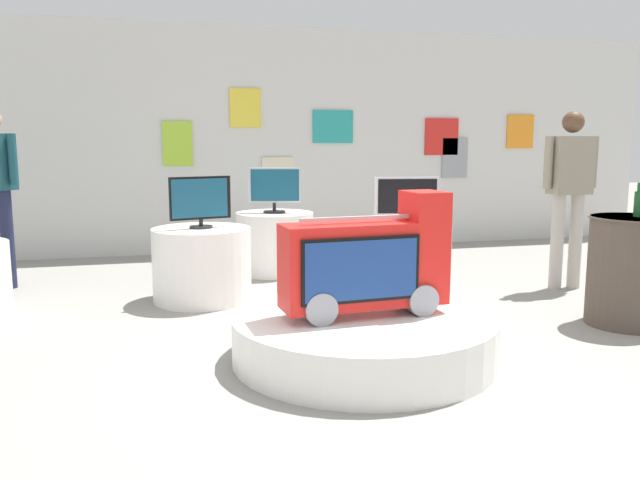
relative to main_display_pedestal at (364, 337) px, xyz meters
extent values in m
plane|color=gray|center=(-0.12, -0.03, -0.15)|extent=(30.00, 30.00, 0.00)
cube|color=silver|center=(-0.12, 4.38, 1.26)|extent=(11.43, 0.10, 2.83)
cube|color=gray|center=(2.72, 4.32, 1.03)|extent=(0.37, 0.02, 0.54)
cube|color=yellow|center=(-0.15, 4.32, 1.67)|extent=(0.39, 0.02, 0.48)
cube|color=#9ECC33|center=(-1.00, 4.32, 1.23)|extent=(0.36, 0.02, 0.54)
cube|color=red|center=(2.52, 4.32, 1.32)|extent=(0.48, 0.02, 0.49)
cube|color=teal|center=(0.98, 4.32, 1.44)|extent=(0.54, 0.02, 0.42)
cube|color=beige|center=(0.25, 4.32, 0.79)|extent=(0.41, 0.02, 0.53)
cube|color=orange|center=(3.71, 4.32, 1.39)|extent=(0.41, 0.02, 0.46)
cylinder|color=white|center=(0.00, 0.00, 0.00)|extent=(1.70, 1.70, 0.30)
cylinder|color=gray|center=(-0.34, -0.03, 0.25)|extent=(0.23, 0.37, 0.21)
cylinder|color=gray|center=(0.34, 0.03, 0.25)|extent=(0.23, 0.37, 0.21)
cube|color=red|center=(0.00, 0.00, 0.48)|extent=(1.09, 0.38, 0.54)
cube|color=red|center=(0.42, 0.03, 0.84)|extent=(0.26, 0.32, 0.19)
cube|color=black|center=(-0.07, -0.17, 0.48)|extent=(0.77, 0.07, 0.40)
cube|color=navy|center=(-0.07, -0.17, 0.48)|extent=(0.73, 0.07, 0.36)
cube|color=#B2B2B7|center=(0.00, 0.00, 0.78)|extent=(0.86, 0.09, 0.02)
cylinder|color=white|center=(-0.90, 1.85, 0.18)|extent=(0.87, 0.87, 0.65)
cylinder|color=black|center=(-0.90, 1.85, 0.51)|extent=(0.20, 0.20, 0.02)
cylinder|color=black|center=(-0.90, 1.85, 0.55)|extent=(0.04, 0.04, 0.06)
cube|color=black|center=(-0.90, 1.85, 0.77)|extent=(0.54, 0.18, 0.37)
cube|color=navy|center=(-0.91, 1.83, 0.77)|extent=(0.49, 0.14, 0.34)
cylinder|color=white|center=(0.93, 1.61, 0.18)|extent=(0.84, 0.84, 0.65)
cylinder|color=black|center=(0.93, 1.61, 0.51)|extent=(0.23, 0.23, 0.02)
cylinder|color=black|center=(0.93, 1.61, 0.56)|extent=(0.04, 0.04, 0.07)
cube|color=silver|center=(0.93, 1.61, 0.76)|extent=(0.58, 0.13, 0.34)
cube|color=black|center=(0.93, 1.59, 0.76)|extent=(0.53, 0.10, 0.31)
cylinder|color=white|center=(-0.05, 2.91, 0.18)|extent=(0.83, 0.83, 0.65)
cylinder|color=black|center=(-0.05, 2.91, 0.51)|extent=(0.24, 0.24, 0.02)
cylinder|color=black|center=(-0.05, 2.91, 0.56)|extent=(0.04, 0.04, 0.09)
cube|color=silver|center=(-0.05, 2.91, 0.79)|extent=(0.55, 0.16, 0.37)
cube|color=navy|center=(-0.05, 2.88, 0.79)|extent=(0.50, 0.13, 0.33)
cylinder|color=#4C4238|center=(2.22, 0.26, 0.27)|extent=(0.61, 0.61, 0.84)
cylinder|color=#4C4238|center=(2.22, 0.26, 0.68)|extent=(0.63, 0.63, 0.02)
cylinder|color=#195926|center=(2.25, 0.26, 0.79)|extent=(0.06, 0.06, 0.19)
cylinder|color=#195926|center=(2.25, 0.26, 0.91)|extent=(0.03, 0.03, 0.07)
cylinder|color=#1E233F|center=(-2.67, 2.79, 0.32)|extent=(0.12, 0.12, 0.95)
cylinder|color=#194751|center=(-2.55, 2.71, 1.09)|extent=(0.08, 0.08, 0.48)
cylinder|color=#B2ADA3|center=(2.61, 1.45, 0.31)|extent=(0.12, 0.12, 0.91)
cylinder|color=#B2ADA3|center=(2.41, 1.45, 0.31)|extent=(0.12, 0.12, 0.91)
cube|color=gray|center=(2.51, 1.45, 1.03)|extent=(0.38, 0.20, 0.54)
sphere|color=brown|center=(2.51, 1.45, 1.43)|extent=(0.20, 0.20, 0.20)
cylinder|color=gray|center=(2.75, 1.45, 1.06)|extent=(0.08, 0.08, 0.49)
cylinder|color=gray|center=(2.27, 1.45, 1.06)|extent=(0.08, 0.08, 0.49)
camera|label=1|loc=(-1.26, -3.81, 1.25)|focal=35.92mm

